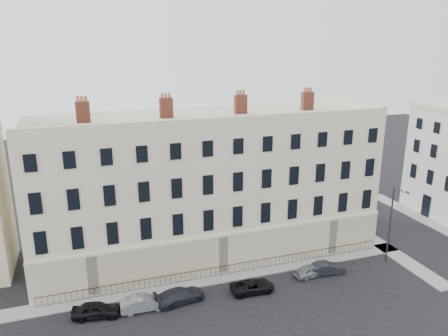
{
  "coord_description": "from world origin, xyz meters",
  "views": [
    {
      "loc": [
        -18.59,
        -31.24,
        22.62
      ],
      "look_at": [
        -4.54,
        10.0,
        9.74
      ],
      "focal_mm": 35.0,
      "sensor_mm": 36.0,
      "label": 1
    }
  ],
  "objects_px": {
    "car_b": "(144,303)",
    "car_c": "(180,295)",
    "car_a": "(96,310)",
    "car_d": "(252,286)",
    "streetlamp": "(391,222)",
    "car_e": "(311,270)",
    "car_f": "(326,268)"
  },
  "relations": [
    {
      "from": "car_b",
      "to": "car_c",
      "type": "distance_m",
      "value": 3.24
    },
    {
      "from": "car_a",
      "to": "car_d",
      "type": "xyz_separation_m",
      "value": [
        13.97,
        -0.7,
        -0.11
      ]
    },
    {
      "from": "car_b",
      "to": "streetlamp",
      "type": "relative_size",
      "value": 0.48
    },
    {
      "from": "car_a",
      "to": "car_e",
      "type": "xyz_separation_m",
      "value": [
        20.58,
        0.07,
        -0.08
      ]
    },
    {
      "from": "car_b",
      "to": "car_d",
      "type": "bearing_deg",
      "value": -91.88
    },
    {
      "from": "car_b",
      "to": "car_e",
      "type": "height_order",
      "value": "car_b"
    },
    {
      "from": "car_e",
      "to": "streetlamp",
      "type": "xyz_separation_m",
      "value": [
        8.98,
        -0.12,
        4.03
      ]
    },
    {
      "from": "streetlamp",
      "to": "car_c",
      "type": "bearing_deg",
      "value": -162.2
    },
    {
      "from": "car_a",
      "to": "streetlamp",
      "type": "bearing_deg",
      "value": -80.37
    },
    {
      "from": "car_b",
      "to": "car_d",
      "type": "height_order",
      "value": "car_b"
    },
    {
      "from": "car_d",
      "to": "car_f",
      "type": "xyz_separation_m",
      "value": [
        8.26,
        0.65,
        0.04
      ]
    },
    {
      "from": "car_c",
      "to": "car_f",
      "type": "xyz_separation_m",
      "value": [
        15.03,
        0.08,
        -0.04
      ]
    },
    {
      "from": "car_b",
      "to": "car_c",
      "type": "height_order",
      "value": "car_b"
    },
    {
      "from": "car_d",
      "to": "car_e",
      "type": "relative_size",
      "value": 1.16
    },
    {
      "from": "car_b",
      "to": "car_e",
      "type": "distance_m",
      "value": 16.62
    },
    {
      "from": "car_a",
      "to": "streetlamp",
      "type": "xyz_separation_m",
      "value": [
        29.56,
        -0.05,
        3.95
      ]
    },
    {
      "from": "car_a",
      "to": "car_b",
      "type": "height_order",
      "value": "car_a"
    },
    {
      "from": "car_b",
      "to": "car_f",
      "type": "height_order",
      "value": "car_b"
    },
    {
      "from": "streetlamp",
      "to": "car_b",
      "type": "bearing_deg",
      "value": -161.99
    },
    {
      "from": "car_b",
      "to": "car_e",
      "type": "relative_size",
      "value": 1.13
    },
    {
      "from": "car_c",
      "to": "car_d",
      "type": "relative_size",
      "value": 1.1
    },
    {
      "from": "streetlamp",
      "to": "car_f",
      "type": "bearing_deg",
      "value": -162.36
    },
    {
      "from": "car_e",
      "to": "car_f",
      "type": "distance_m",
      "value": 1.65
    },
    {
      "from": "car_b",
      "to": "streetlamp",
      "type": "xyz_separation_m",
      "value": [
        25.6,
        0.19,
        3.97
      ]
    },
    {
      "from": "car_d",
      "to": "car_f",
      "type": "relative_size",
      "value": 1.1
    },
    {
      "from": "car_d",
      "to": "car_e",
      "type": "bearing_deg",
      "value": -80.35
    },
    {
      "from": "car_e",
      "to": "streetlamp",
      "type": "relative_size",
      "value": 0.43
    },
    {
      "from": "car_c",
      "to": "streetlamp",
      "type": "bearing_deg",
      "value": -98.98
    },
    {
      "from": "car_a",
      "to": "car_b",
      "type": "xyz_separation_m",
      "value": [
        3.96,
        -0.24,
        -0.02
      ]
    },
    {
      "from": "car_f",
      "to": "streetlamp",
      "type": "height_order",
      "value": "streetlamp"
    },
    {
      "from": "car_a",
      "to": "car_e",
      "type": "height_order",
      "value": "car_a"
    },
    {
      "from": "car_e",
      "to": "car_a",
      "type": "bearing_deg",
      "value": 84.5
    }
  ]
}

